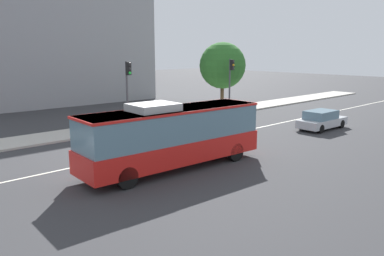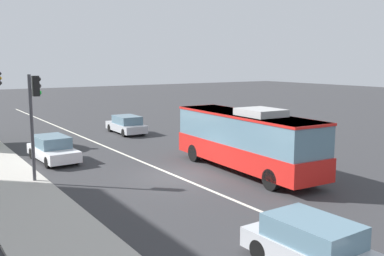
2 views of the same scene
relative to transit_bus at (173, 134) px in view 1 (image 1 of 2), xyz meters
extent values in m
plane|color=#333335|center=(1.17, 3.59, -1.81)|extent=(160.00, 160.00, 0.00)
cube|color=#B2ADA3|center=(1.17, 11.05, -1.74)|extent=(80.00, 3.33, 0.14)
cube|color=silver|center=(1.17, 3.59, -1.80)|extent=(76.00, 0.16, 0.01)
cube|color=red|center=(0.02, 0.00, -0.83)|extent=(10.11, 2.96, 1.10)
cube|color=slate|center=(0.02, 0.00, 0.50)|extent=(9.90, 2.88, 1.58)
cube|color=red|center=(0.02, 0.00, 1.23)|extent=(10.00, 2.93, 0.12)
cube|color=#B2B2B2|center=(-1.17, 0.05, 1.47)|extent=(2.28, 1.90, 0.36)
cylinder|color=black|center=(3.47, 0.94, -1.31)|extent=(1.01, 0.35, 1.00)
cylinder|color=black|center=(3.37, -1.26, -1.31)|extent=(1.01, 0.35, 1.00)
cylinder|color=black|center=(-3.32, 1.26, -1.31)|extent=(1.01, 0.35, 1.00)
cylinder|color=black|center=(-3.42, -0.94, -1.31)|extent=(1.01, 0.35, 1.00)
cube|color=#B7BABF|center=(14.95, 0.01, -1.29)|extent=(4.55, 1.93, 0.60)
cube|color=slate|center=(14.70, 0.02, -0.67)|extent=(2.57, 1.73, 0.64)
cylinder|color=black|center=(16.47, 0.77, -1.49)|extent=(0.65, 0.24, 0.64)
cylinder|color=black|center=(16.43, -0.83, -1.49)|extent=(0.65, 0.24, 0.64)
cylinder|color=black|center=(13.48, 0.86, -1.49)|extent=(0.65, 0.24, 0.64)
cylinder|color=black|center=(13.43, -0.74, -1.49)|extent=(0.65, 0.24, 0.64)
cube|color=white|center=(8.01, 7.84, -1.29)|extent=(4.57, 1.97, 0.60)
cube|color=slate|center=(8.26, 7.85, -0.67)|extent=(2.58, 1.75, 0.64)
cylinder|color=black|center=(6.54, 6.98, -1.49)|extent=(0.65, 0.24, 0.64)
cylinder|color=black|center=(6.48, 8.58, -1.49)|extent=(0.65, 0.24, 0.64)
cylinder|color=black|center=(9.54, 7.10, -1.49)|extent=(0.65, 0.24, 0.64)
cylinder|color=black|center=(9.48, 8.70, -1.49)|extent=(0.65, 0.24, 0.64)
cylinder|color=#47474C|center=(3.77, 9.94, 0.79)|extent=(0.16, 0.16, 5.20)
cube|color=black|center=(3.78, 9.66, 2.84)|extent=(0.33, 0.29, 0.96)
sphere|color=#2D2D2D|center=(3.79, 9.51, 3.16)|extent=(0.22, 0.22, 0.22)
sphere|color=#2D2D2D|center=(3.79, 9.51, 2.84)|extent=(0.22, 0.22, 0.22)
sphere|color=#1ED838|center=(3.79, 9.51, 2.52)|extent=(0.22, 0.22, 0.22)
cylinder|color=#47474C|center=(15.03, 9.71, 0.79)|extent=(0.16, 0.16, 5.20)
cube|color=black|center=(15.02, 9.43, 2.84)|extent=(0.33, 0.29, 0.96)
sphere|color=#2D2D2D|center=(15.01, 9.28, 3.16)|extent=(0.22, 0.22, 0.22)
sphere|color=#F9A514|center=(15.01, 9.28, 2.84)|extent=(0.22, 0.22, 0.22)
sphere|color=#2D2D2D|center=(15.01, 9.28, 2.52)|extent=(0.22, 0.22, 0.22)
cylinder|color=#4C3823|center=(16.79, 12.30, -0.45)|extent=(0.36, 0.36, 2.72)
sphere|color=#2D6B28|center=(16.79, 12.30, 2.67)|extent=(4.70, 4.70, 4.70)
cube|color=#939399|center=(4.23, 31.72, 6.69)|extent=(26.67, 14.85, 17.00)
cube|color=slate|center=(17.48, 31.47, 0.30)|extent=(0.32, 12.92, 1.50)
cube|color=slate|center=(17.48, 31.47, 3.70)|extent=(0.32, 12.92, 1.50)
cube|color=slate|center=(17.48, 31.47, 7.10)|extent=(0.32, 12.92, 1.50)
cube|color=slate|center=(17.48, 31.47, 10.50)|extent=(0.32, 12.92, 1.50)
camera|label=1|loc=(-12.11, -14.62, 4.13)|focal=35.86mm
camera|label=2|loc=(-17.50, 14.82, 3.98)|focal=41.13mm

